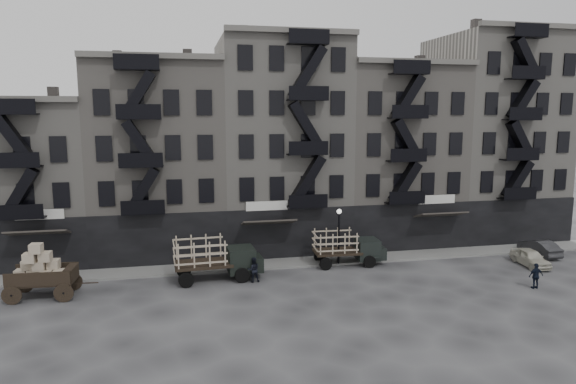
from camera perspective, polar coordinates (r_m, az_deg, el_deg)
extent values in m
plane|color=#38383A|center=(35.72, 2.23, -9.63)|extent=(140.00, 140.00, 0.00)
cube|color=slate|center=(39.17, 0.87, -7.82)|extent=(55.00, 2.50, 0.15)
cube|color=gray|center=(44.69, -26.98, 1.07)|extent=(10.00, 10.00, 12.00)
cube|color=black|center=(40.71, -28.35, -5.46)|extent=(10.00, 0.35, 4.00)
cube|color=#4C4744|center=(43.79, -24.39, 9.77)|extent=(0.70, 0.70, 1.20)
cube|color=gray|center=(43.02, -14.14, 3.51)|extent=(10.00, 10.00, 15.00)
cube|color=black|center=(39.04, -14.08, -5.22)|extent=(10.00, 0.35, 4.00)
cube|color=#595651|center=(37.89, -14.88, 14.45)|extent=(10.00, 0.50, 0.40)
cube|color=#4C4744|center=(43.27, -18.65, 14.10)|extent=(0.70, 0.70, 1.20)
cube|color=#4C4744|center=(43.02, -11.13, 14.42)|extent=(0.70, 0.70, 1.20)
cube|color=gray|center=(43.71, -0.93, 5.18)|extent=(10.00, 10.00, 17.00)
cube|color=black|center=(39.89, 0.46, -4.64)|extent=(10.00, 0.35, 4.00)
cube|color=#595651|center=(39.01, 0.56, 17.54)|extent=(10.00, 0.50, 0.40)
cube|color=#4C4744|center=(43.59, -5.01, 17.13)|extent=(0.70, 0.70, 1.20)
cube|color=#4C4744|center=(44.60, 2.34, 16.97)|extent=(0.70, 0.70, 1.20)
cube|color=gray|center=(46.74, 11.23, 4.03)|extent=(10.00, 10.00, 15.00)
cube|color=black|center=(43.11, 13.59, -3.87)|extent=(10.00, 0.35, 4.00)
cube|color=#595651|center=(42.06, 14.39, 13.90)|extent=(10.00, 0.50, 0.40)
cube|color=#4C4744|center=(45.67, 7.98, 14.18)|extent=(0.70, 0.70, 1.20)
cube|color=#4C4744|center=(47.80, 14.37, 13.75)|extent=(0.70, 0.70, 1.20)
cube|color=gray|center=(51.40, 21.64, 5.68)|extent=(10.00, 10.00, 18.00)
cube|color=black|center=(48.22, 24.40, -3.07)|extent=(10.00, 0.35, 4.00)
cube|color=#595651|center=(47.63, 25.85, 16.33)|extent=(10.00, 0.50, 0.40)
cube|color=#4C4744|center=(50.27, 19.32, 16.73)|extent=(0.70, 0.70, 1.20)
cube|color=#4C4744|center=(53.26, 24.59, 15.97)|extent=(0.70, 0.70, 1.20)
cylinder|color=black|center=(38.35, 5.66, -5.25)|extent=(0.14, 0.14, 4.00)
sphere|color=silver|center=(37.89, 5.71, -2.17)|extent=(0.36, 0.36, 0.36)
cube|color=black|center=(35.43, -25.57, -8.90)|extent=(3.91, 2.26, 0.21)
cylinder|color=black|center=(35.11, -28.36, -10.07)|extent=(1.16, 0.19, 1.16)
cylinder|color=black|center=(36.99, -27.23, -9.05)|extent=(1.16, 0.19, 1.16)
cylinder|color=black|center=(34.20, -23.66, -10.24)|extent=(1.16, 0.19, 1.16)
cylinder|color=black|center=(36.12, -22.77, -9.17)|extent=(1.16, 0.19, 1.16)
cube|color=black|center=(34.84, -22.96, -8.30)|extent=(0.64, 1.71, 0.84)
cube|color=black|center=(35.47, -9.41, -7.89)|extent=(3.93, 2.45, 0.20)
cube|color=black|center=(35.77, -5.27, -7.47)|extent=(1.90, 2.11, 1.68)
cube|color=black|center=(36.04, -3.67, -7.88)|extent=(0.99, 1.73, 1.01)
cylinder|color=black|center=(34.93, -5.11, -9.22)|extent=(1.02, 0.30, 1.01)
cylinder|color=black|center=(37.03, -5.73, -8.17)|extent=(1.02, 0.30, 1.01)
cylinder|color=black|center=(34.52, -11.25, -9.59)|extent=(1.02, 0.30, 1.01)
cylinder|color=black|center=(36.65, -11.50, -8.49)|extent=(1.02, 0.30, 1.01)
cube|color=black|center=(38.59, 5.49, -6.61)|extent=(3.50, 2.16, 0.18)
cube|color=black|center=(39.20, 8.77, -6.27)|extent=(1.69, 1.88, 1.51)
cube|color=black|center=(39.56, 10.02, -6.61)|extent=(0.87, 1.54, 0.90)
cylinder|color=black|center=(38.45, 9.07, -7.67)|extent=(0.91, 0.26, 0.90)
cylinder|color=black|center=(40.28, 8.17, -6.88)|extent=(0.91, 0.26, 0.90)
cylinder|color=black|center=(37.56, 4.22, -7.98)|extent=(0.91, 0.26, 0.90)
cylinder|color=black|center=(39.44, 3.53, -7.15)|extent=(0.91, 0.26, 0.90)
imported|color=beige|center=(42.48, 25.34, -6.59)|extent=(1.75, 3.76, 1.25)
imported|color=#27282A|center=(45.73, 26.16, -5.56)|extent=(1.38, 3.88, 1.28)
imported|color=black|center=(34.94, -3.86, -8.61)|extent=(0.87, 0.70, 1.70)
imported|color=black|center=(37.25, 25.84, -8.40)|extent=(1.00, 0.43, 1.69)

